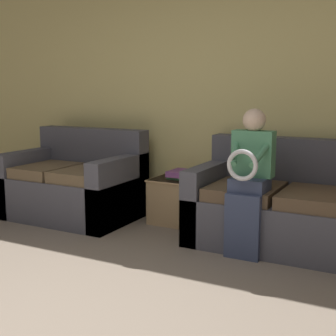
# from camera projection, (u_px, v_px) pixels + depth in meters

# --- Properties ---
(wall_back) EXTENTS (7.92, 0.06, 2.55)m
(wall_back) POSITION_uv_depth(u_px,v_px,m) (216.00, 96.00, 4.71)
(wall_back) COLOR #DBCC7F
(wall_back) RESTS_ON ground_plane
(couch_main) EXTENTS (2.16, 0.91, 0.91)m
(couch_main) POSITION_uv_depth(u_px,v_px,m) (321.00, 213.00, 3.92)
(couch_main) COLOR #4C4C56
(couch_main) RESTS_ON ground_plane
(couch_side) EXTENTS (1.33, 0.91, 0.92)m
(couch_side) POSITION_uv_depth(u_px,v_px,m) (75.00, 186.00, 4.95)
(couch_side) COLOR #4C4C56
(couch_side) RESTS_ON ground_plane
(child_left_seated) EXTENTS (0.34, 0.38, 1.19)m
(child_left_seated) POSITION_uv_depth(u_px,v_px,m) (249.00, 176.00, 3.76)
(child_left_seated) COLOR #384260
(child_left_seated) RESTS_ON ground_plane
(side_shelf) EXTENTS (0.58, 0.49, 0.45)m
(side_shelf) POSITION_uv_depth(u_px,v_px,m) (182.00, 200.00, 4.73)
(side_shelf) COLOR tan
(side_shelf) RESTS_ON ground_plane
(book_stack) EXTENTS (0.24, 0.28, 0.09)m
(book_stack) POSITION_uv_depth(u_px,v_px,m) (181.00, 175.00, 4.69)
(book_stack) COLOR #3D8451
(book_stack) RESTS_ON side_shelf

